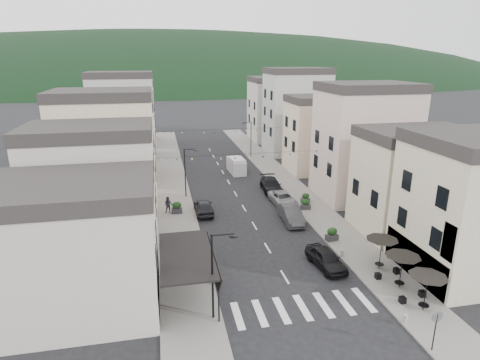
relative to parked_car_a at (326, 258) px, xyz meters
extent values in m
plane|color=black|center=(-3.69, -6.82, -0.77)|extent=(700.00, 700.00, 0.00)
cube|color=slate|center=(-11.19, 25.18, -0.71)|extent=(4.00, 76.00, 0.12)
cube|color=slate|center=(3.81, 25.18, -0.71)|extent=(4.00, 76.00, 0.12)
ellipsoid|color=black|center=(-3.69, 293.18, -0.77)|extent=(640.00, 360.00, 70.00)
cube|color=#BAB4AA|center=(-19.19, -1.82, 3.23)|extent=(12.00, 8.00, 8.00)
cube|color=#C2B69A|center=(10.81, -2.82, 4.23)|extent=(10.00, 8.00, 10.00)
cube|color=black|center=(-11.19, -1.82, 2.43)|extent=(3.60, 7.50, 0.15)
cube|color=black|center=(-9.39, -1.82, 1.93)|extent=(0.34, 7.50, 0.99)
cylinder|color=black|center=(-9.49, -5.32, 0.83)|extent=(0.10, 0.10, 3.20)
cylinder|color=black|center=(-9.49, 1.68, 0.83)|extent=(0.10, 0.10, 3.20)
cube|color=#BAB4AA|center=(-18.19, 7.18, 4.23)|extent=(10.00, 7.00, 10.00)
cube|color=#262323|center=(-18.19, 7.18, 9.73)|extent=(10.20, 7.14, 1.00)
cube|color=beige|center=(-18.19, 17.18, 5.23)|extent=(10.00, 8.00, 12.00)
cube|color=#262323|center=(-18.19, 17.18, 11.73)|extent=(10.20, 8.16, 1.00)
cube|color=beige|center=(-18.19, 29.18, 3.98)|extent=(10.00, 8.00, 9.50)
cube|color=#262323|center=(-18.19, 29.18, 9.23)|extent=(10.20, 8.16, 1.00)
cube|color=#A9A9A4|center=(-18.19, 41.18, 5.73)|extent=(10.00, 7.00, 13.00)
cube|color=#262323|center=(-18.19, 41.18, 12.73)|extent=(10.20, 7.14, 1.00)
cube|color=#C2B69A|center=(-18.19, 53.18, 4.73)|extent=(10.00, 9.00, 11.00)
cube|color=#262323|center=(-18.19, 53.18, 10.73)|extent=(10.20, 9.18, 1.00)
cube|color=#C2B69A|center=(10.81, 5.18, 3.73)|extent=(10.00, 7.00, 9.00)
cube|color=#262323|center=(10.81, 5.18, 8.73)|extent=(10.20, 7.14, 1.00)
cube|color=beige|center=(10.81, 15.18, 5.48)|extent=(10.00, 8.00, 12.50)
cube|color=#262323|center=(10.81, 15.18, 12.23)|extent=(10.20, 8.16, 1.00)
cube|color=beige|center=(10.81, 27.18, 4.23)|extent=(10.00, 7.00, 10.00)
cube|color=#262323|center=(10.81, 27.18, 9.73)|extent=(10.20, 7.14, 1.00)
cube|color=#A9A9A4|center=(10.81, 39.18, 5.98)|extent=(10.00, 8.00, 13.50)
cube|color=#262323|center=(10.81, 39.18, 13.23)|extent=(10.20, 8.16, 1.00)
cube|color=#BAB4AA|center=(10.81, 51.18, 4.98)|extent=(10.00, 9.00, 11.50)
cube|color=#262323|center=(10.81, 51.18, 11.23)|extent=(10.20, 9.18, 1.00)
cylinder|color=black|center=(4.01, -6.82, 0.50)|extent=(0.06, 0.06, 2.30)
cone|color=black|center=(4.01, -6.82, 1.60)|extent=(2.50, 2.50, 0.55)
cylinder|color=black|center=(4.01, -6.82, -0.28)|extent=(0.70, 0.70, 0.04)
cylinder|color=black|center=(4.01, -4.02, 0.50)|extent=(0.06, 0.06, 2.30)
cone|color=black|center=(4.01, -4.02, 1.60)|extent=(2.50, 2.50, 0.55)
cylinder|color=black|center=(4.01, -4.02, -0.28)|extent=(0.70, 0.70, 0.04)
cylinder|color=black|center=(4.01, -1.22, 0.50)|extent=(0.06, 0.06, 2.30)
cone|color=black|center=(4.01, -1.22, 1.60)|extent=(2.50, 2.50, 0.55)
cylinder|color=black|center=(4.01, -1.22, -0.28)|extent=(0.70, 0.70, 0.04)
cylinder|color=black|center=(-9.79, -4.82, 2.23)|extent=(0.14, 0.14, 6.00)
cylinder|color=black|center=(-9.09, -4.82, 5.13)|extent=(1.40, 0.10, 0.10)
cylinder|color=black|center=(-8.44, -4.82, 4.98)|extent=(0.56, 0.56, 0.08)
cylinder|color=black|center=(-9.79, 19.18, 2.23)|extent=(0.14, 0.14, 6.00)
cylinder|color=black|center=(-9.09, 19.18, 5.13)|extent=(1.40, 0.10, 0.10)
cylinder|color=black|center=(-8.44, 19.18, 4.98)|extent=(0.56, 0.56, 0.08)
cylinder|color=black|center=(2.41, 37.18, 2.23)|extent=(0.14, 0.14, 6.00)
cylinder|color=black|center=(1.71, 37.18, 5.13)|extent=(1.40, 0.10, 0.10)
cylinder|color=black|center=(1.06, 37.18, 4.98)|extent=(0.56, 0.56, 0.08)
cylinder|color=black|center=(2.11, -10.32, 0.48)|extent=(0.07, 0.07, 2.50)
cylinder|color=slate|center=(2.11, -10.32, 1.58)|extent=(0.70, 0.04, 0.70)
cylinder|color=gray|center=(-9.39, -0.82, -0.35)|extent=(0.26, 0.26, 0.60)
cylinder|color=gray|center=(-9.39, 2.18, -0.35)|extent=(0.26, 0.26, 0.60)
cylinder|color=gray|center=(2.01, 1.18, -0.35)|extent=(0.26, 0.26, 0.60)
cylinder|color=gray|center=(2.01, -7.82, -0.35)|extent=(0.26, 0.26, 0.60)
cylinder|color=black|center=(-3.69, 15.18, 5.23)|extent=(19.00, 0.02, 0.02)
cone|color=beige|center=(-12.40, 15.18, 5.05)|extent=(0.28, 0.28, 0.24)
cone|color=navy|center=(-10.82, 15.18, 4.96)|extent=(0.28, 0.28, 0.24)
cone|color=beige|center=(-9.23, 15.18, 4.88)|extent=(0.28, 0.28, 0.24)
cone|color=navy|center=(-7.65, 15.18, 4.81)|extent=(0.28, 0.28, 0.24)
cone|color=beige|center=(-6.07, 15.18, 4.77)|extent=(0.28, 0.28, 0.24)
cone|color=navy|center=(-4.48, 15.18, 4.75)|extent=(0.28, 0.28, 0.24)
cone|color=beige|center=(-2.90, 15.18, 4.75)|extent=(0.28, 0.28, 0.24)
cone|color=navy|center=(-1.32, 15.18, 4.77)|extent=(0.28, 0.28, 0.24)
cone|color=beige|center=(0.27, 15.18, 4.81)|extent=(0.28, 0.28, 0.24)
cone|color=navy|center=(1.85, 15.18, 4.88)|extent=(0.28, 0.28, 0.24)
cone|color=beige|center=(3.43, 15.18, 4.96)|extent=(0.28, 0.28, 0.24)
cone|color=navy|center=(5.02, 15.18, 5.05)|extent=(0.28, 0.28, 0.24)
cylinder|color=black|center=(-3.69, 31.18, 5.23)|extent=(19.00, 0.02, 0.02)
cone|color=beige|center=(-12.40, 31.18, 5.05)|extent=(0.28, 0.28, 0.24)
cone|color=navy|center=(-10.82, 31.18, 4.96)|extent=(0.28, 0.28, 0.24)
cone|color=beige|center=(-9.23, 31.18, 4.88)|extent=(0.28, 0.28, 0.24)
cone|color=navy|center=(-7.65, 31.18, 4.81)|extent=(0.28, 0.28, 0.24)
cone|color=beige|center=(-6.07, 31.18, 4.77)|extent=(0.28, 0.28, 0.24)
cone|color=navy|center=(-4.48, 31.18, 4.75)|extent=(0.28, 0.28, 0.24)
cone|color=beige|center=(-2.90, 31.18, 4.75)|extent=(0.28, 0.28, 0.24)
cone|color=navy|center=(-1.32, 31.18, 4.77)|extent=(0.28, 0.28, 0.24)
cone|color=beige|center=(0.27, 31.18, 4.81)|extent=(0.28, 0.28, 0.24)
cone|color=navy|center=(1.85, 31.18, 4.88)|extent=(0.28, 0.28, 0.24)
cone|color=beige|center=(3.43, 31.18, 4.96)|extent=(0.28, 0.28, 0.24)
cone|color=navy|center=(5.02, 31.18, 5.05)|extent=(0.28, 0.28, 0.24)
imported|color=black|center=(0.00, 0.00, 0.00)|extent=(2.39, 4.71, 1.54)
imported|color=#313133|center=(0.23, 9.41, 0.06)|extent=(1.97, 5.09, 1.65)
imported|color=gray|center=(0.91, 14.44, -0.06)|extent=(2.57, 5.16, 1.41)
imported|color=black|center=(0.91, 19.26, 0.04)|extent=(2.62, 5.68, 1.61)
imported|color=black|center=(-8.29, 13.42, 0.01)|extent=(1.90, 4.59, 1.55)
cube|color=silver|center=(-1.78, 28.56, 0.22)|extent=(2.14, 4.85, 1.98)
cube|color=silver|center=(-1.74, 27.96, 1.26)|extent=(2.00, 3.26, 0.49)
cylinder|color=black|center=(-2.47, 26.74, -0.42)|extent=(0.29, 0.71, 0.69)
cylinder|color=black|center=(-0.89, 26.82, -0.42)|extent=(0.29, 0.71, 0.69)
cylinder|color=black|center=(-2.67, 30.29, -0.42)|extent=(0.29, 0.71, 0.69)
cylinder|color=black|center=(-1.08, 30.38, -0.42)|extent=(0.29, 0.71, 0.69)
imported|color=black|center=(-11.51, 3.91, 0.14)|extent=(0.60, 0.42, 1.57)
imported|color=black|center=(-12.02, 14.18, 0.26)|extent=(1.02, 0.88, 1.82)
cube|color=#2D2C2F|center=(-9.69, 3.31, -0.39)|extent=(1.11, 0.76, 0.51)
ellipsoid|color=black|center=(-9.69, 3.31, 0.17)|extent=(0.90, 0.57, 0.65)
cube|color=#2B2A2D|center=(-11.15, 13.90, -0.36)|extent=(1.14, 0.63, 0.57)
ellipsoid|color=black|center=(-11.15, 13.90, 0.26)|extent=(1.00, 0.64, 0.73)
cube|color=#2D2D30|center=(2.42, 4.29, -0.37)|extent=(1.20, 0.79, 0.55)
ellipsoid|color=black|center=(2.42, 4.29, 0.24)|extent=(0.98, 0.62, 0.71)
cube|color=#333336|center=(2.86, 12.25, -0.38)|extent=(1.12, 0.71, 0.53)
ellipsoid|color=black|center=(2.86, 12.25, 0.20)|extent=(0.93, 0.59, 0.68)
cube|color=#323235|center=(3.58, 14.30, -0.40)|extent=(1.05, 0.66, 0.50)
ellipsoid|color=black|center=(3.58, 14.30, 0.15)|extent=(0.87, 0.55, 0.63)
camera|label=1|loc=(-12.53, -26.86, 15.47)|focal=30.00mm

